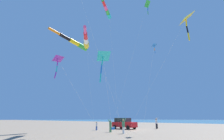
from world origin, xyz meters
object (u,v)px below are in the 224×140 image
(parked_car, at_px, (124,123))
(person_bystander_far, at_px, (110,125))
(kite_delta_orange_high_right, at_px, (154,46))
(kite_delta_red_high_left, at_px, (147,5))
(person_child_grey_jacket, at_px, (97,125))
(kite_delta_purple_drifting, at_px, (103,57))
(person_child_green_jacket, at_px, (123,125))
(kite_delta_green_low_center, at_px, (58,59))
(kite_windsock_small_distant, at_px, (86,41))
(kite_windsock_rainbow_low_near, at_px, (75,43))
(person_adult_flyer, at_px, (156,122))
(kite_windsock_long_streamer_right, at_px, (106,9))
(kite_delta_white_trailing, at_px, (185,19))
(cooler_box, at_px, (113,128))

(parked_car, height_order, person_bystander_far, parked_car)
(kite_delta_orange_high_right, distance_m, kite_delta_red_high_left, 8.41)
(person_child_grey_jacket, distance_m, person_bystander_far, 4.21)
(parked_car, xyz_separation_m, kite_delta_purple_drifting, (12.61, 8.91, 6.20))
(person_child_green_jacket, relative_size, kite_delta_green_low_center, 0.17)
(kite_delta_red_high_left, bearing_deg, kite_windsock_small_distant, -37.47)
(kite_windsock_rainbow_low_near, bearing_deg, person_child_green_jacket, 112.92)
(parked_car, xyz_separation_m, kite_delta_red_high_left, (1.83, 7.70, 19.78))
(kite_delta_orange_high_right, bearing_deg, person_adult_flyer, -145.17)
(kite_windsock_long_streamer_right, bearing_deg, person_adult_flyer, -177.52)
(kite_delta_green_low_center, bearing_deg, person_bystander_far, -176.58)
(parked_car, height_order, person_adult_flyer, person_adult_flyer)
(kite_delta_purple_drifting, bearing_deg, person_child_green_jacket, -152.42)
(kite_windsock_rainbow_low_near, relative_size, kite_windsock_small_distant, 1.24)
(kite_delta_orange_high_right, bearing_deg, kite_delta_green_low_center, -20.29)
(kite_windsock_rainbow_low_near, height_order, kite_delta_white_trailing, kite_windsock_rainbow_low_near)
(person_adult_flyer, relative_size, kite_delta_green_low_center, 0.18)
(person_bystander_far, height_order, kite_windsock_long_streamer_right, kite_windsock_long_streamer_right)
(kite_windsock_rainbow_low_near, xyz_separation_m, kite_delta_orange_high_right, (-7.71, 10.60, -1.87))
(cooler_box, bearing_deg, person_child_grey_jacket, -10.09)
(parked_car, height_order, person_child_grey_jacket, parked_car)
(cooler_box, relative_size, kite_delta_green_low_center, 0.06)
(person_adult_flyer, bearing_deg, kite_windsock_rainbow_low_near, -21.35)
(cooler_box, height_order, person_bystander_far, person_bystander_far)
(kite_delta_red_high_left, bearing_deg, person_child_green_jacket, -24.76)
(person_bystander_far, height_order, kite_delta_white_trailing, kite_delta_white_trailing)
(person_adult_flyer, relative_size, kite_delta_white_trailing, 0.15)
(kite_windsock_small_distant, distance_m, kite_delta_red_high_left, 12.76)
(person_child_green_jacket, height_order, kite_delta_orange_high_right, kite_delta_orange_high_right)
(parked_car, height_order, kite_delta_orange_high_right, kite_delta_orange_high_right)
(person_bystander_far, bearing_deg, kite_windsock_small_distant, -23.71)
(person_child_grey_jacket, xyz_separation_m, kite_delta_green_low_center, (9.31, 4.62, 7.15))
(kite_delta_green_low_center, xyz_separation_m, kite_delta_purple_drifting, (-2.03, 5.25, -0.77))
(cooler_box, height_order, person_child_grey_jacket, person_child_grey_jacket)
(kite_delta_red_high_left, bearing_deg, kite_windsock_rainbow_low_near, -51.80)
(cooler_box, xyz_separation_m, kite_delta_green_low_center, (12.32, 4.09, 7.70))
(person_bystander_far, bearing_deg, kite_windsock_rainbow_low_near, -57.45)
(person_bystander_far, bearing_deg, person_adult_flyer, 178.22)
(parked_car, distance_m, kite_windsock_long_streamer_right, 19.56)
(person_adult_flyer, relative_size, kite_windsock_rainbow_low_near, 0.12)
(kite_windsock_small_distant, distance_m, kite_windsock_long_streamer_right, 6.19)
(person_bystander_far, height_order, kite_delta_green_low_center, kite_delta_green_low_center)
(person_bystander_far, bearing_deg, kite_delta_white_trailing, 98.30)
(person_adult_flyer, relative_size, kite_delta_red_high_left, 0.09)
(person_child_grey_jacket, height_order, kite_delta_purple_drifting, kite_delta_purple_drifting)
(kite_delta_green_low_center, xyz_separation_m, kite_delta_white_trailing, (-10.03, 10.43, 4.76))
(kite_windsock_small_distant, relative_size, kite_delta_green_low_center, 1.26)
(kite_delta_green_low_center, distance_m, kite_delta_white_trailing, 15.24)
(person_child_green_jacket, distance_m, kite_windsock_long_streamer_right, 17.48)
(kite_delta_purple_drifting, height_order, kite_delta_white_trailing, kite_delta_white_trailing)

